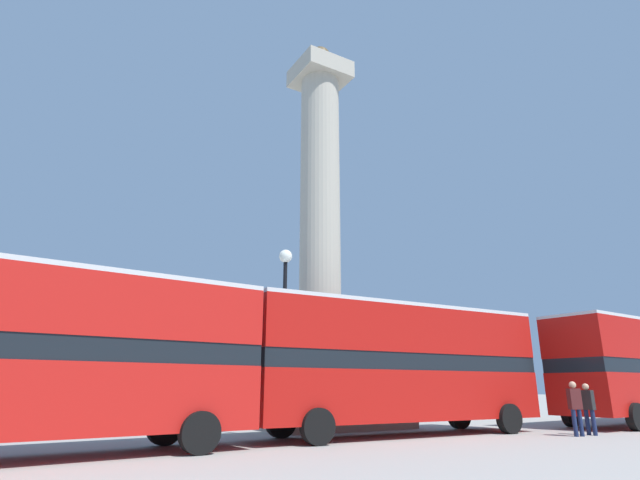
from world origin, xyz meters
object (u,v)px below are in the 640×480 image
bus_b (398,362)px  bus_c (638,367)px  monument_column (320,291)px  pedestrian_near_lamp (575,405)px  equestrian_statue (473,388)px  street_lamp (284,320)px  bus_a (27,350)px  pedestrian_by_plinth (588,406)px

bus_b → bus_c: size_ratio=1.02×
monument_column → bus_c: bearing=-26.8°
pedestrian_near_lamp → equestrian_statue: bearing=69.4°
bus_c → street_lamp: size_ratio=1.72×
pedestrian_near_lamp → bus_c: bearing=24.0°
monument_column → equestrian_statue: 12.63m
bus_a → equestrian_statue: size_ratio=1.96×
monument_column → pedestrian_by_plinth: monument_column is taller
bus_b → bus_c: bus_c is taller
bus_c → pedestrian_by_plinth: size_ratio=6.43×
bus_c → bus_a: bearing=173.8°
bus_c → equestrian_statue: bearing=92.4°
bus_a → pedestrian_by_plinth: size_ratio=6.52×
bus_c → pedestrian_near_lamp: bearing=-171.2°
monument_column → equestrian_statue: bearing=11.7°
bus_b → equestrian_statue: (11.46, 7.27, -0.84)m
bus_a → equestrian_statue: bearing=14.2°
equestrian_statue → bus_a: bearing=-127.2°
pedestrian_near_lamp → pedestrian_by_plinth: size_ratio=1.04×
monument_column → pedestrian_near_lamp: (5.14, -8.01, -4.66)m
equestrian_statue → pedestrian_by_plinth: bearing=-85.1°
bus_a → bus_c: 23.57m
equestrian_statue → pedestrian_near_lamp: 12.33m
pedestrian_near_lamp → pedestrian_by_plinth: (0.78, 0.04, -0.05)m
equestrian_statue → pedestrian_near_lamp: bearing=-88.2°
street_lamp → pedestrian_by_plinth: 10.81m
bus_a → street_lamp: street_lamp is taller
street_lamp → pedestrian_by_plinth: (9.28, -4.74, -2.85)m
monument_column → street_lamp: size_ratio=2.91×
monument_column → bus_b: bearing=-87.2°
monument_column → bus_b: monument_column is taller
pedestrian_near_lamp → pedestrian_by_plinth: pedestrian_near_lamp is taller
bus_b → pedestrian_near_lamp: bus_b is taller
monument_column → pedestrian_near_lamp: 10.60m
bus_b → equestrian_statue: size_ratio=1.97×
street_lamp → pedestrian_near_lamp: bearing=-29.3°
bus_a → pedestrian_by_plinth: bus_a is taller
bus_c → pedestrian_near_lamp: size_ratio=6.20×
bus_a → pedestrian_near_lamp: bearing=-14.2°
bus_b → pedestrian_near_lamp: bearing=-31.0°
bus_c → equestrian_statue: size_ratio=1.93×
bus_c → pedestrian_near_lamp: 7.78m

